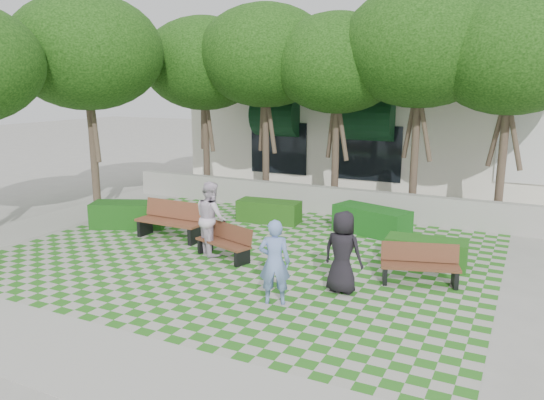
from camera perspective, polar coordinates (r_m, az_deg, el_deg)
The scene contains 17 objects.
ground at distance 12.86m, azimuth -5.02°, elevation -7.18°, with size 90.00×90.00×0.00m, color gray.
lawn at distance 13.67m, azimuth -2.83°, elevation -5.92°, with size 12.00×12.00×0.00m, color #2B721E.
sidewalk_south at distance 9.51m, azimuth -20.47°, elevation -15.27°, with size 16.00×2.00×0.01m, color #9E9B93.
sidewalk_west at distance 18.18m, azimuth -23.06°, elevation -2.28°, with size 2.00×12.00×0.01m, color #9E9B93.
retaining_wall at distance 18.11m, azimuth 5.22°, elevation 0.07°, with size 15.00×0.36×0.90m, color #9E9B93.
bench_east at distance 12.10m, azimuth 15.62°, elevation -6.76°, with size 1.76×1.01×0.88m.
bench_mid at distance 13.38m, azimuth -5.08°, elevation -4.55°, with size 1.70×1.02×0.85m.
bench_west at distance 15.24m, azimuth -10.83°, elevation -2.23°, with size 2.02×0.72×1.05m.
hedge_east at distance 13.37m, azimuth 16.25°, elevation -5.39°, with size 1.88×0.75×0.66m, color #1A4D14.
hedge_midright at distance 15.74m, azimuth 10.64°, elevation -2.20°, with size 2.23×0.89×0.78m, color #144D16.
hedge_midleft at distance 16.79m, azimuth -0.33°, elevation -1.23°, with size 1.97×0.79×0.69m, color #1D4B14.
hedge_west at distance 16.78m, azimuth -15.14°, elevation -1.53°, with size 2.21×0.88×0.77m, color #154612.
person_blue at distance 10.50m, azimuth 0.27°, elevation -6.69°, with size 0.63×0.41×1.73m, color #6D88C7.
person_dark at distance 11.16m, azimuth 7.61°, elevation -5.58°, with size 0.86×0.56×1.75m, color black.
person_white at distance 13.62m, azimuth -6.54°, elevation -1.93°, with size 0.92×0.72×1.89m, color silver.
tree_row at distance 18.25m, azimuth -0.43°, elevation 15.16°, with size 17.70×13.40×7.41m.
building at distance 25.05m, azimuth 13.98°, elevation 7.95°, with size 18.00×8.92×5.15m.
Camera 1 is at (6.38, -10.31, 4.30)m, focal length 35.00 mm.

